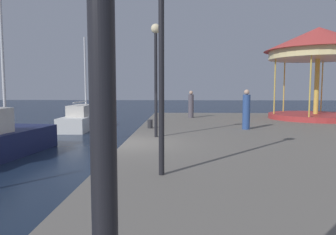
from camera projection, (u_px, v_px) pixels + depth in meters
The scene contains 8 objects.
ground_plane at pixel (124, 165), 11.04m from camera, with size 120.00×120.00×0.00m, color #162338.
sailboat_white at pixel (83, 119), 21.38m from camera, with size 1.81×6.44×6.14m.
carousel at pixel (318, 51), 19.13m from camera, with size 6.34×6.34×5.51m.
lamp_post_mid_promenade at pixel (161, 24), 6.62m from camera, with size 0.36×0.36×4.76m.
lamp_post_far_end at pixel (156, 60), 12.00m from camera, with size 0.36×0.36×4.27m.
bollard_north at pixel (150, 124), 14.93m from camera, with size 0.24×0.24×0.40m, color #2D2D33.
person_near_carousel at pixel (246, 111), 14.49m from camera, with size 0.34×0.34×1.82m.
person_by_the_water at pixel (191, 105), 20.19m from camera, with size 0.34×0.34×1.71m.
Camera 1 is at (1.94, -10.78, 2.68)m, focal length 34.07 mm.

